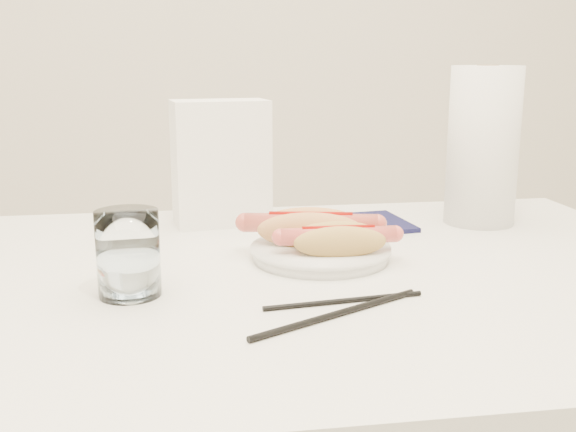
{
  "coord_description": "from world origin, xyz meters",
  "views": [
    {
      "loc": [
        -0.13,
        -0.86,
        1.03
      ],
      "look_at": [
        0.01,
        0.03,
        0.82
      ],
      "focal_mm": 42.3,
      "sensor_mm": 36.0,
      "label": 1
    }
  ],
  "objects": [
    {
      "name": "hotdog_right",
      "position": [
        0.07,
        0.01,
        0.79
      ],
      "size": [
        0.16,
        0.07,
        0.04
      ],
      "rotation": [
        0.0,
        0.0,
        -0.04
      ],
      "color": "tan",
      "rests_on": "plate"
    },
    {
      "name": "navy_napkin",
      "position": [
        0.17,
        0.23,
        0.75
      ],
      "size": [
        0.16,
        0.16,
        0.01
      ],
      "primitive_type": "cube",
      "rotation": [
        0.0,
        0.0,
        0.12
      ],
      "color": "#111136",
      "rests_on": "table"
    },
    {
      "name": "table",
      "position": [
        0.0,
        0.0,
        0.69
      ],
      "size": [
        1.2,
        0.8,
        0.75
      ],
      "color": "white",
      "rests_on": "ground"
    },
    {
      "name": "plate",
      "position": [
        0.06,
        0.05,
        0.76
      ],
      "size": [
        0.24,
        0.24,
        0.02
      ],
      "primitive_type": "cylinder",
      "rotation": [
        0.0,
        0.0,
        0.32
      ],
      "color": "white",
      "rests_on": "table"
    },
    {
      "name": "water_glass",
      "position": [
        -0.2,
        -0.07,
        0.8
      ],
      "size": [
        0.08,
        0.08,
        0.1
      ],
      "primitive_type": "cylinder",
      "color": "white",
      "rests_on": "table"
    },
    {
      "name": "chopstick_near",
      "position": [
        0.03,
        -0.17,
        0.75
      ],
      "size": [
        0.21,
        0.12,
        0.01
      ],
      "primitive_type": "cylinder",
      "rotation": [
        0.0,
        1.57,
        0.49
      ],
      "color": "black",
      "rests_on": "table"
    },
    {
      "name": "napkin_box",
      "position": [
        -0.07,
        0.28,
        0.86
      ],
      "size": [
        0.17,
        0.11,
        0.21
      ],
      "primitive_type": "cube",
      "rotation": [
        0.0,
        0.0,
        0.14
      ],
      "color": "white",
      "rests_on": "table"
    },
    {
      "name": "paper_towel_roll",
      "position": [
        0.37,
        0.22,
        0.88
      ],
      "size": [
        0.13,
        0.13,
        0.27
      ],
      "primitive_type": "cylinder",
      "rotation": [
        0.0,
        0.0,
        0.06
      ],
      "color": "white",
      "rests_on": "table"
    },
    {
      "name": "hotdog_left",
      "position": [
        0.05,
        0.07,
        0.79
      ],
      "size": [
        0.19,
        0.1,
        0.05
      ],
      "rotation": [
        0.0,
        0.0,
        -0.2
      ],
      "color": "tan",
      "rests_on": "plate"
    },
    {
      "name": "chopstick_far",
      "position": [
        0.05,
        -0.13,
        0.75
      ],
      "size": [
        0.2,
        0.03,
        0.01
      ],
      "primitive_type": "cylinder",
      "rotation": [
        0.0,
        1.57,
        0.12
      ],
      "color": "black",
      "rests_on": "table"
    }
  ]
}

